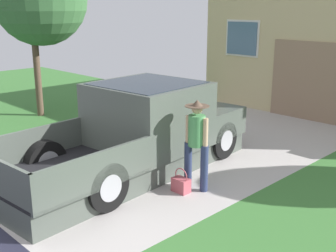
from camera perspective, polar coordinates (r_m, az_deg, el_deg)
name	(u,v)px	position (r m, az deg, el deg)	size (l,w,h in m)	color
pickup_truck	(144,131)	(8.44, -3.21, -0.72)	(2.38, 5.48, 1.71)	#4B534B
person_with_hat	(197,139)	(7.37, 3.83, -1.73)	(0.46, 0.42, 1.62)	navy
handbag	(181,184)	(7.50, 1.75, -7.78)	(0.31, 0.20, 0.44)	#B24C56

